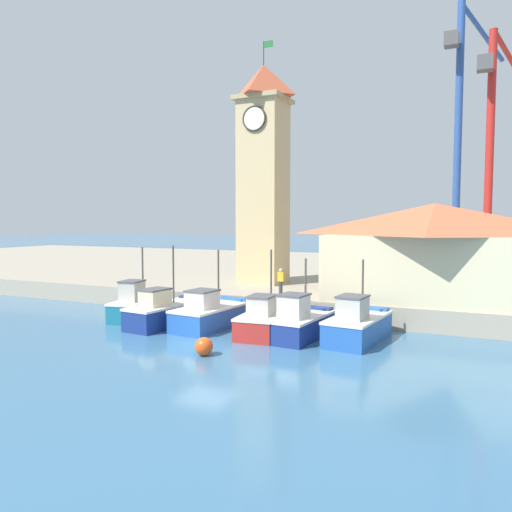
% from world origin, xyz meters
% --- Properties ---
extents(ground_plane, '(300.00, 300.00, 0.00)m').
position_xyz_m(ground_plane, '(0.00, 0.00, 0.00)').
color(ground_plane, '#386689').
extents(quay_wharf, '(120.00, 40.00, 1.23)m').
position_xyz_m(quay_wharf, '(0.00, 26.68, 0.61)').
color(quay_wharf, '#9E937F').
rests_on(quay_wharf, ground).
extents(fishing_boat_far_left, '(2.54, 4.70, 4.15)m').
position_xyz_m(fishing_boat_far_left, '(-6.74, 3.68, 0.77)').
color(fishing_boat_far_left, '#196B7F').
rests_on(fishing_boat_far_left, ground).
extents(fishing_boat_left_outer, '(2.41, 5.15, 4.35)m').
position_xyz_m(fishing_boat_left_outer, '(-4.12, 2.71, 0.75)').
color(fishing_boat_left_outer, navy).
rests_on(fishing_boat_left_outer, ground).
extents(fishing_boat_left_inner, '(2.62, 5.18, 4.13)m').
position_xyz_m(fishing_boat_left_inner, '(-1.60, 3.31, 0.74)').
color(fishing_boat_left_inner, '#2356A8').
rests_on(fishing_boat_left_inner, ground).
extents(fishing_boat_mid_left, '(2.35, 5.12, 4.23)m').
position_xyz_m(fishing_boat_mid_left, '(1.65, 3.27, 0.71)').
color(fishing_boat_mid_left, '#AD2823').
rests_on(fishing_boat_mid_left, ground).
extents(fishing_boat_center, '(2.41, 4.60, 3.86)m').
position_xyz_m(fishing_boat_center, '(3.50, 3.09, 0.75)').
color(fishing_boat_center, navy).
rests_on(fishing_boat_center, ground).
extents(fishing_boat_mid_right, '(2.48, 4.80, 3.87)m').
position_xyz_m(fishing_boat_mid_right, '(6.23, 3.52, 0.78)').
color(fishing_boat_mid_right, '#2356A8').
rests_on(fishing_boat_mid_right, ground).
extents(clock_tower, '(3.44, 3.44, 16.98)m').
position_xyz_m(clock_tower, '(-2.90, 13.05, 9.31)').
color(clock_tower, tan).
rests_on(clock_tower, quay_wharf).
extents(warehouse_right, '(11.81, 6.98, 5.45)m').
position_xyz_m(warehouse_right, '(8.98, 10.01, 4.01)').
color(warehouse_right, beige).
rests_on(warehouse_right, quay_wharf).
extents(port_crane_near, '(3.61, 8.48, 17.80)m').
position_xyz_m(port_crane_near, '(11.71, 19.60, 8.15)').
color(port_crane_near, maroon).
rests_on(port_crane_near, quay_wharf).
extents(port_crane_far, '(4.18, 7.96, 20.73)m').
position_xyz_m(port_crane_far, '(9.51, 21.58, 9.45)').
color(port_crane_far, navy).
rests_on(port_crane_far, quay_wharf).
extents(mooring_buoy, '(0.79, 0.79, 0.79)m').
position_xyz_m(mooring_buoy, '(0.89, -1.64, 0.39)').
color(mooring_buoy, '#E54C19').
rests_on(mooring_buoy, ground).
extents(dock_worker_near_tower, '(0.34, 0.22, 1.62)m').
position_xyz_m(dock_worker_near_tower, '(0.50, 8.00, 2.07)').
color(dock_worker_near_tower, '#33333D').
rests_on(dock_worker_near_tower, quay_wharf).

